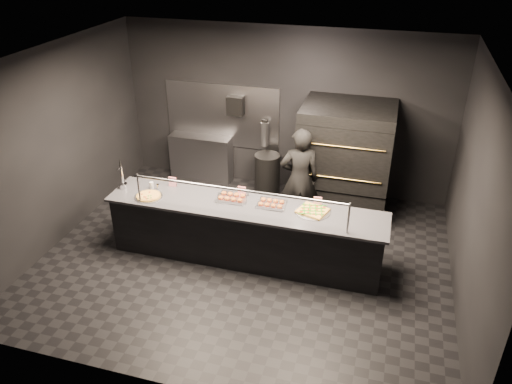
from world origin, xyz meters
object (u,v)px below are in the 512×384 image
at_px(fire_extinguisher, 265,134).
at_px(square_pizza, 313,211).
at_px(towel_dispenser, 236,106).
at_px(slider_tray_b, 271,204).
at_px(prep_shelf, 202,158).
at_px(trash_bin, 267,174).
at_px(worker, 299,179).
at_px(round_pizza, 149,196).
at_px(pizza_oven, 345,159).
at_px(service_counter, 245,232).
at_px(beer_tap, 122,180).
at_px(slider_tray_a, 232,197).

height_order(fire_extinguisher, square_pizza, fire_extinguisher).
height_order(towel_dispenser, fire_extinguisher, towel_dispenser).
height_order(towel_dispenser, slider_tray_b, towel_dispenser).
distance_m(prep_shelf, towel_dispenser, 1.31).
bearing_deg(trash_bin, worker, -50.58).
bearing_deg(round_pizza, fire_extinguisher, 66.58).
relative_size(prep_shelf, worker, 0.69).
relative_size(fire_extinguisher, square_pizza, 1.02).
distance_m(pizza_oven, prep_shelf, 2.88).
height_order(service_counter, slider_tray_b, service_counter).
height_order(fire_extinguisher, slider_tray_b, fire_extinguisher).
bearing_deg(beer_tap, square_pizza, 1.64).
distance_m(fire_extinguisher, square_pizza, 2.66).
xyz_separation_m(slider_tray_a, slider_tray_b, (0.60, -0.02, -0.00)).
height_order(round_pizza, slider_tray_a, slider_tray_a).
xyz_separation_m(service_counter, fire_extinguisher, (-0.35, 2.40, 0.60)).
xyz_separation_m(prep_shelf, fire_extinguisher, (1.25, 0.08, 0.61)).
height_order(towel_dispenser, slider_tray_a, towel_dispenser).
bearing_deg(towel_dispenser, pizza_oven, -13.14).
bearing_deg(towel_dispenser, beer_tap, -113.84).
height_order(prep_shelf, fire_extinguisher, fire_extinguisher).
height_order(service_counter, fire_extinguisher, service_counter).
xyz_separation_m(service_counter, square_pizza, (0.97, 0.10, 0.47)).
bearing_deg(beer_tap, slider_tray_a, 4.25).
distance_m(round_pizza, slider_tray_b, 1.83).
bearing_deg(service_counter, slider_tray_a, 149.70).
distance_m(pizza_oven, trash_bin, 1.53).
height_order(trash_bin, worker, worker).
bearing_deg(prep_shelf, fire_extinguisher, 3.66).
distance_m(beer_tap, trash_bin, 2.79).
xyz_separation_m(round_pizza, slider_tray_a, (1.21, 0.28, 0.01)).
bearing_deg(worker, fire_extinguisher, -70.96).
bearing_deg(square_pizza, fire_extinguisher, 119.83).
relative_size(towel_dispenser, worker, 0.20).
bearing_deg(slider_tray_a, pizza_oven, 50.68).
relative_size(pizza_oven, slider_tray_a, 3.87).
xyz_separation_m(towel_dispenser, slider_tray_a, (0.66, -2.25, -0.60)).
relative_size(square_pizza, worker, 0.28).
bearing_deg(worker, slider_tray_a, 33.89).
height_order(pizza_oven, square_pizza, pizza_oven).
relative_size(service_counter, towel_dispenser, 11.71).
height_order(slider_tray_b, trash_bin, slider_tray_b).
bearing_deg(trash_bin, fire_extinguisher, 114.29).
height_order(fire_extinguisher, round_pizza, fire_extinguisher).
height_order(slider_tray_a, worker, worker).
bearing_deg(slider_tray_b, fire_extinguisher, 107.41).
distance_m(slider_tray_b, square_pizza, 0.61).
bearing_deg(trash_bin, pizza_oven, -7.49).
distance_m(prep_shelf, worker, 2.50).
relative_size(beer_tap, slider_tray_a, 1.01).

